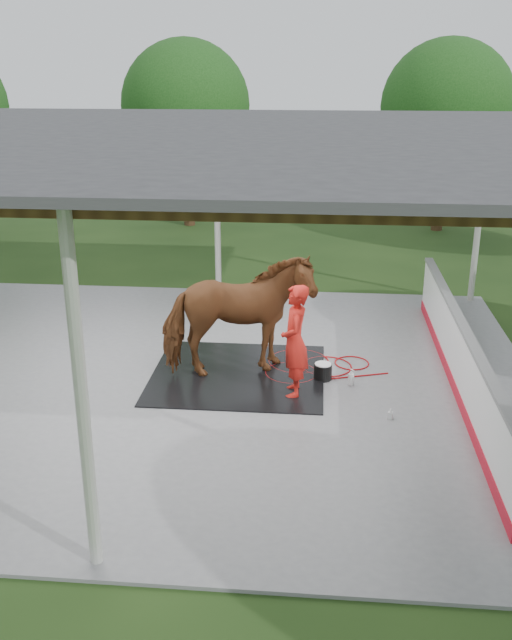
# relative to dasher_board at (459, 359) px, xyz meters

# --- Properties ---
(ground) EXTENTS (100.00, 100.00, 0.00)m
(ground) POSITION_rel_dasher_board_xyz_m (-4.60, 0.00, -0.59)
(ground) COLOR #1E3814
(concrete_slab) EXTENTS (12.00, 10.00, 0.05)m
(concrete_slab) POSITION_rel_dasher_board_xyz_m (-4.60, 0.00, -0.57)
(concrete_slab) COLOR slate
(concrete_slab) RESTS_ON ground
(pavilion_structure) EXTENTS (12.60, 10.60, 4.05)m
(pavilion_structure) POSITION_rel_dasher_board_xyz_m (-4.60, -0.00, 3.37)
(pavilion_structure) COLOR beige
(pavilion_structure) RESTS_ON ground
(dasher_board) EXTENTS (0.16, 8.00, 1.15)m
(dasher_board) POSITION_rel_dasher_board_xyz_m (0.00, 0.00, 0.00)
(dasher_board) COLOR red
(dasher_board) RESTS_ON concrete_slab
(tree_belt) EXTENTS (28.00, 28.00, 5.80)m
(tree_belt) POSITION_rel_dasher_board_xyz_m (-4.30, 0.90, 3.20)
(tree_belt) COLOR #382314
(tree_belt) RESTS_ON ground
(rubber_mat) EXTENTS (2.93, 2.74, 0.02)m
(rubber_mat) POSITION_rel_dasher_board_xyz_m (-3.63, 0.24, -0.53)
(rubber_mat) COLOR black
(rubber_mat) RESTS_ON concrete_slab
(horse) EXTENTS (2.70, 1.87, 2.09)m
(horse) POSITION_rel_dasher_board_xyz_m (-3.63, 0.24, 0.52)
(horse) COLOR brown
(horse) RESTS_ON rubber_mat
(handler) EXTENTS (0.49, 0.70, 1.84)m
(handler) POSITION_rel_dasher_board_xyz_m (-2.65, -0.41, 0.38)
(handler) COLOR red
(handler) RESTS_ON concrete_slab
(wash_bucket) EXTENTS (0.30, 0.30, 0.28)m
(wash_bucket) POSITION_rel_dasher_board_xyz_m (-2.19, 0.19, -0.40)
(wash_bucket) COLOR black
(wash_bucket) RESTS_ON concrete_slab
(soap_bottle_a) EXTENTS (0.16, 0.16, 0.29)m
(soap_bottle_a) POSITION_rel_dasher_board_xyz_m (-1.72, -0.01, -0.40)
(soap_bottle_a) COLOR silver
(soap_bottle_a) RESTS_ON concrete_slab
(soap_bottle_b) EXTENTS (0.09, 0.10, 0.17)m
(soap_bottle_b) POSITION_rel_dasher_board_xyz_m (-1.17, -1.14, -0.46)
(soap_bottle_b) COLOR #338CD8
(soap_bottle_b) RESTS_ON concrete_slab
(hose_coil) EXTENTS (2.12, 1.51, 0.02)m
(hose_coil) POSITION_rel_dasher_board_xyz_m (-2.40, 0.70, -0.53)
(hose_coil) COLOR #AD0C0F
(hose_coil) RESTS_ON concrete_slab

